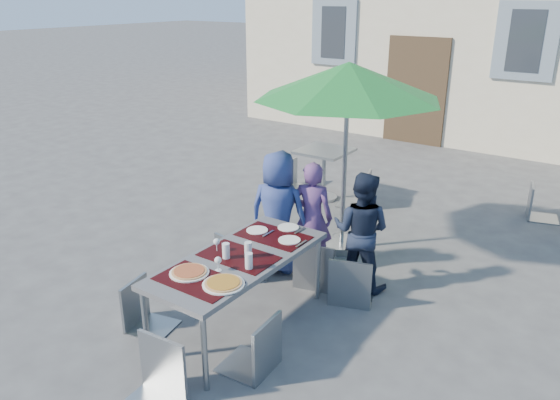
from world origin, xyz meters
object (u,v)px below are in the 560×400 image
Objects in this scene: bg_chair_l_1 at (541,182)px; pizza_near_right at (223,283)px; pizza_near_left at (189,272)px; chair_1 at (317,236)px; child_0 at (278,212)px; cafe_table_0 at (324,164)px; dining_table at (239,262)px; bg_chair_l_0 at (296,158)px; chair_0 at (234,231)px; chair_3 at (141,279)px; chair_4 at (256,313)px; child_1 at (312,218)px; chair_5 at (150,338)px; chair_2 at (353,252)px; patio_umbrella at (348,83)px; bg_chair_r_0 at (362,168)px; child_2 at (361,231)px.

pizza_near_right is at bearing -106.89° from bg_chair_l_1.
pizza_near_left is 1.62m from chair_1.
child_0 is 4.00m from bg_chair_l_1.
chair_1 is 2.75m from cafe_table_0.
bg_chair_l_0 reaches higher than dining_table.
pizza_near_right is (0.23, -0.49, 0.07)m from dining_table.
bg_chair_l_0 is at bearing -73.82° from child_0.
chair_3 is (-0.08, -1.28, -0.04)m from chair_0.
chair_3 is at bearing -175.92° from chair_4.
child_1 is at bearing 44.97° from chair_0.
cafe_table_0 is at bearing 109.07° from pizza_near_right.
chair_1 and chair_5 have the same top height.
chair_3 is 0.97× the size of bg_chair_l_1.
chair_2 is (0.43, 1.48, -0.19)m from pizza_near_right.
patio_umbrella is 2.50× the size of bg_chair_l_1.
bg_chair_l_1 is (2.52, 5.08, 0.02)m from chair_3.
child_0 is at bearing -86.28° from bg_chair_r_0.
chair_3 is (-0.62, -0.03, -0.25)m from pizza_near_left.
chair_0 is at bearing -159.57° from chair_1.
bg_chair_l_0 is at bearing 132.35° from chair_2.
child_2 is 1.39m from chair_0.
child_0 is (-0.38, 1.18, 0.01)m from dining_table.
chair_1 is 1.00× the size of chair_5.
pizza_near_right is 5.27m from bg_chair_l_1.
chair_5 is at bearing -104.09° from chair_2.
cafe_table_0 is at bearing 125.98° from chair_2.
child_2 is at bearing 67.39° from dining_table.
chair_3 is (-0.76, -0.53, -0.18)m from dining_table.
child_2 is at bearing 88.91° from chair_4.
child_0 is at bearing 2.97° from child_2.
patio_umbrella is at bearing -123.96° from child_0.
chair_1 is (-0.04, 1.56, -0.17)m from pizza_near_right.
patio_umbrella reaches higher than child_2.
chair_4 is 4.71m from bg_chair_l_0.
child_0 reaches higher than pizza_near_left.
bg_chair_l_1 is at bearing -118.51° from child_2.
bg_chair_r_0 is at bearing -95.76° from child_1.
dining_table is 2.49m from patio_umbrella.
chair_1 is at bearing -73.64° from bg_chair_r_0.
bg_chair_l_1 reaches higher than chair_3.
bg_chair_l_1 reaches higher than pizza_near_right.
chair_4 is 5.14m from bg_chair_l_1.
bg_chair_l_1 reaches higher than cafe_table_0.
bg_chair_l_1 is at bearing 68.85° from dining_table.
chair_2 is 0.99× the size of bg_chair_r_0.
child_0 is 0.61× the size of patio_umbrella.
patio_umbrella is at bearing 103.03° from chair_1.
patio_umbrella is (0.64, 1.32, 1.51)m from chair_0.
bg_chair_l_1 is at bearing 63.60° from chair_3.
pizza_near_right is at bearing 2.62° from pizza_near_left.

